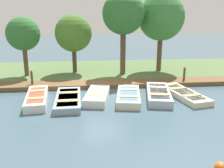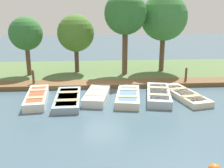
{
  "view_description": "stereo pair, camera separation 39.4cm",
  "coord_description": "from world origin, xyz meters",
  "px_view_note": "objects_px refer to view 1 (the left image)",
  "views": [
    {
      "loc": [
        13.55,
        -0.97,
        4.33
      ],
      "look_at": [
        0.66,
        0.37,
        0.65
      ],
      "focal_mm": 40.0,
      "sensor_mm": 36.0,
      "label": 1
    },
    {
      "loc": [
        13.59,
        -0.58,
        4.33
      ],
      "look_at": [
        0.66,
        0.37,
        0.65
      ],
      "focal_mm": 40.0,
      "sensor_mm": 36.0,
      "label": 2
    }
  ],
  "objects_px": {
    "buoy": "(221,168)",
    "mooring_post_near": "(32,79)",
    "park_tree_center": "(123,14)",
    "park_tree_left": "(73,34)",
    "rowboat_4": "(158,94)",
    "rowboat_3": "(128,96)",
    "rowboat_0": "(37,98)",
    "rowboat_1": "(68,99)",
    "park_tree_right": "(161,18)",
    "park_tree_far_left": "(23,34)",
    "rowboat_5": "(184,94)",
    "rowboat_2": "(97,96)",
    "mooring_post_far": "(184,76)"
  },
  "relations": [
    {
      "from": "buoy",
      "to": "mooring_post_near",
      "type": "bearing_deg",
      "value": -142.63
    },
    {
      "from": "park_tree_center",
      "to": "park_tree_left",
      "type": "bearing_deg",
      "value": -104.19
    },
    {
      "from": "rowboat_4",
      "to": "park_tree_left",
      "type": "distance_m",
      "value": 7.96
    },
    {
      "from": "rowboat_3",
      "to": "rowboat_0",
      "type": "bearing_deg",
      "value": -82.28
    },
    {
      "from": "rowboat_0",
      "to": "rowboat_1",
      "type": "distance_m",
      "value": 1.61
    },
    {
      "from": "rowboat_0",
      "to": "park_tree_right",
      "type": "height_order",
      "value": "park_tree_right"
    },
    {
      "from": "park_tree_right",
      "to": "mooring_post_near",
      "type": "bearing_deg",
      "value": -68.59
    },
    {
      "from": "park_tree_far_left",
      "to": "park_tree_right",
      "type": "xyz_separation_m",
      "value": [
        -0.72,
        9.61,
        1.05
      ]
    },
    {
      "from": "rowboat_5",
      "to": "rowboat_1",
      "type": "bearing_deg",
      "value": -99.32
    },
    {
      "from": "rowboat_2",
      "to": "park_tree_left",
      "type": "relative_size",
      "value": 0.67
    },
    {
      "from": "park_tree_left",
      "to": "park_tree_center",
      "type": "height_order",
      "value": "park_tree_center"
    },
    {
      "from": "park_tree_right",
      "to": "rowboat_0",
      "type": "bearing_deg",
      "value": -53.72
    },
    {
      "from": "rowboat_0",
      "to": "mooring_post_near",
      "type": "distance_m",
      "value": 2.58
    },
    {
      "from": "rowboat_5",
      "to": "park_tree_right",
      "type": "xyz_separation_m",
      "value": [
        -5.89,
        0.3,
        3.87
      ]
    },
    {
      "from": "rowboat_3",
      "to": "buoy",
      "type": "bearing_deg",
      "value": 22.94
    },
    {
      "from": "mooring_post_far",
      "to": "rowboat_2",
      "type": "bearing_deg",
      "value": -66.81
    },
    {
      "from": "mooring_post_near",
      "to": "mooring_post_far",
      "type": "distance_m",
      "value": 9.36
    },
    {
      "from": "mooring_post_near",
      "to": "rowboat_5",
      "type": "bearing_deg",
      "value": 73.59
    },
    {
      "from": "mooring_post_far",
      "to": "park_tree_center",
      "type": "distance_m",
      "value": 5.74
    },
    {
      "from": "rowboat_5",
      "to": "park_tree_right",
      "type": "bearing_deg",
      "value": 165.4
    },
    {
      "from": "rowboat_4",
      "to": "park_tree_right",
      "type": "relative_size",
      "value": 0.61
    },
    {
      "from": "buoy",
      "to": "rowboat_3",
      "type": "bearing_deg",
      "value": -166.6
    },
    {
      "from": "rowboat_2",
      "to": "park_tree_center",
      "type": "bearing_deg",
      "value": 167.79
    },
    {
      "from": "buoy",
      "to": "park_tree_center",
      "type": "bearing_deg",
      "value": -174.68
    },
    {
      "from": "rowboat_3",
      "to": "park_tree_center",
      "type": "relative_size",
      "value": 0.56
    },
    {
      "from": "mooring_post_far",
      "to": "park_tree_right",
      "type": "distance_m",
      "value": 4.92
    },
    {
      "from": "rowboat_0",
      "to": "park_tree_center",
      "type": "xyz_separation_m",
      "value": [
        -5.0,
        5.12,
        4.07
      ]
    },
    {
      "from": "rowboat_1",
      "to": "rowboat_2",
      "type": "relative_size",
      "value": 1.18
    },
    {
      "from": "park_tree_center",
      "to": "rowboat_1",
      "type": "bearing_deg",
      "value": -33.86
    },
    {
      "from": "rowboat_1",
      "to": "rowboat_5",
      "type": "height_order",
      "value": "rowboat_1"
    },
    {
      "from": "rowboat_3",
      "to": "park_tree_far_left",
      "type": "relative_size",
      "value": 0.77
    },
    {
      "from": "rowboat_0",
      "to": "mooring_post_far",
      "type": "relative_size",
      "value": 3.06
    },
    {
      "from": "rowboat_1",
      "to": "rowboat_2",
      "type": "xyz_separation_m",
      "value": [
        -0.33,
        1.48,
        0.04
      ]
    },
    {
      "from": "rowboat_3",
      "to": "park_tree_left",
      "type": "bearing_deg",
      "value": -144.13
    },
    {
      "from": "mooring_post_far",
      "to": "rowboat_3",
      "type": "bearing_deg",
      "value": -56.82
    },
    {
      "from": "rowboat_1",
      "to": "mooring_post_near",
      "type": "relative_size",
      "value": 3.1
    },
    {
      "from": "rowboat_0",
      "to": "rowboat_3",
      "type": "xyz_separation_m",
      "value": [
        0.15,
        4.67,
        -0.01
      ]
    },
    {
      "from": "rowboat_1",
      "to": "rowboat_4",
      "type": "bearing_deg",
      "value": 91.51
    },
    {
      "from": "rowboat_0",
      "to": "rowboat_5",
      "type": "relative_size",
      "value": 0.92
    },
    {
      "from": "rowboat_0",
      "to": "mooring_post_far",
      "type": "bearing_deg",
      "value": 99.73
    },
    {
      "from": "rowboat_1",
      "to": "rowboat_5",
      "type": "relative_size",
      "value": 0.94
    },
    {
      "from": "rowboat_5",
      "to": "park_tree_far_left",
      "type": "distance_m",
      "value": 11.02
    },
    {
      "from": "rowboat_2",
      "to": "park_tree_far_left",
      "type": "bearing_deg",
      "value": -127.18
    },
    {
      "from": "rowboat_5",
      "to": "park_tree_left",
      "type": "height_order",
      "value": "park_tree_left"
    },
    {
      "from": "rowboat_4",
      "to": "mooring_post_near",
      "type": "bearing_deg",
      "value": -97.45
    },
    {
      "from": "rowboat_3",
      "to": "mooring_post_far",
      "type": "bearing_deg",
      "value": 132.72
    },
    {
      "from": "park_tree_center",
      "to": "mooring_post_far",
      "type": "bearing_deg",
      "value": 54.42
    },
    {
      "from": "park_tree_center",
      "to": "rowboat_0",
      "type": "bearing_deg",
      "value": -45.64
    },
    {
      "from": "rowboat_3",
      "to": "park_tree_far_left",
      "type": "bearing_deg",
      "value": -120.75
    },
    {
      "from": "park_tree_left",
      "to": "rowboat_0",
      "type": "bearing_deg",
      "value": -16.05
    }
  ]
}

